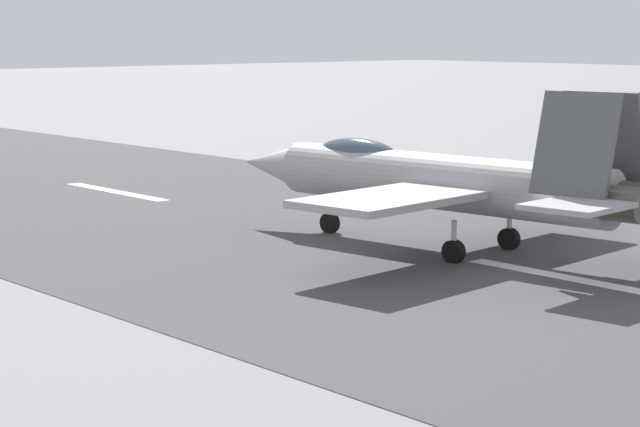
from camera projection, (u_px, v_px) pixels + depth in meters
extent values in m
plane|color=gray|center=(563.00, 278.00, 36.01)|extent=(400.00, 400.00, 0.00)
cube|color=#464346|center=(563.00, 277.00, 36.01)|extent=(240.00, 26.00, 0.02)
cube|color=white|center=(575.00, 279.00, 35.66)|extent=(8.00, 0.70, 0.00)
cube|color=white|center=(116.00, 192.00, 55.18)|extent=(8.00, 0.70, 0.00)
cylinder|color=#A49DA5|center=(440.00, 182.00, 40.26)|extent=(13.25, 3.34, 1.91)
cone|color=#A49DA5|center=(272.00, 164.00, 45.66)|extent=(3.19, 1.95, 1.63)
ellipsoid|color=#3F5160|center=(358.00, 153.00, 42.63)|extent=(3.70, 1.49, 1.10)
cylinder|color=#47423D|center=(609.00, 202.00, 35.37)|extent=(2.31, 1.33, 1.10)
cylinder|color=#47423D|center=(627.00, 199.00, 36.17)|extent=(2.31, 1.33, 1.10)
cube|color=#A49DA5|center=(389.00, 199.00, 36.74)|extent=(4.03, 6.31, 0.24)
cube|color=#A49DA5|center=(528.00, 177.00, 42.48)|extent=(4.03, 6.31, 0.24)
cube|color=#A49DA5|center=(577.00, 206.00, 34.01)|extent=(2.69, 3.05, 0.16)
cube|color=#525557|center=(575.00, 145.00, 35.53)|extent=(2.69, 1.23, 3.14)
cube|color=#525557|center=(605.00, 141.00, 36.84)|extent=(2.69, 1.23, 3.14)
cylinder|color=silver|center=(330.00, 214.00, 43.89)|extent=(0.18, 0.18, 1.40)
cylinder|color=black|center=(330.00, 223.00, 43.94)|extent=(0.79, 0.38, 0.76)
cylinder|color=silver|center=(454.00, 242.00, 38.15)|extent=(0.18, 0.18, 1.40)
cylinder|color=black|center=(454.00, 252.00, 38.20)|extent=(0.79, 0.38, 0.76)
cylinder|color=silver|center=(509.00, 230.00, 40.48)|extent=(0.18, 0.18, 1.40)
cylinder|color=black|center=(509.00, 239.00, 40.53)|extent=(0.79, 0.38, 0.76)
cone|color=orange|center=(541.00, 193.00, 52.89)|extent=(0.44, 0.44, 0.55)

